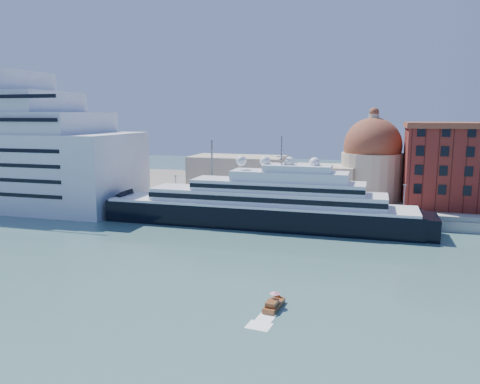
% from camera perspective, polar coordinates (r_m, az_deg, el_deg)
% --- Properties ---
extents(ground, '(400.00, 400.00, 0.00)m').
position_cam_1_polar(ground, '(94.15, 1.48, -7.49)').
color(ground, '#3A6562').
rests_on(ground, ground).
extents(quay, '(180.00, 10.00, 2.50)m').
position_cam_1_polar(quay, '(126.02, 5.39, -2.57)').
color(quay, gray).
rests_on(quay, ground).
extents(land, '(260.00, 72.00, 2.00)m').
position_cam_1_polar(land, '(165.86, 8.02, 0.21)').
color(land, slate).
rests_on(land, ground).
extents(quay_fence, '(180.00, 0.10, 1.20)m').
position_cam_1_polar(quay_fence, '(121.31, 5.00, -2.14)').
color(quay_fence, slate).
rests_on(quay_fence, quay).
extents(superyacht, '(87.66, 12.15, 26.20)m').
position_cam_1_polar(superyacht, '(116.40, 0.93, -1.89)').
color(superyacht, black).
rests_on(superyacht, ground).
extents(service_barge, '(11.68, 5.54, 2.52)m').
position_cam_1_polar(service_barge, '(125.73, -11.90, -3.01)').
color(service_barge, white).
rests_on(service_barge, ground).
extents(water_taxi, '(2.36, 5.48, 2.52)m').
position_cam_1_polar(water_taxi, '(68.89, 4.13, -13.51)').
color(water_taxi, brown).
rests_on(water_taxi, ground).
extents(church, '(66.00, 18.00, 25.50)m').
position_cam_1_polar(church, '(146.73, 9.63, 2.87)').
color(church, beige).
rests_on(church, land).
extents(lamp_posts, '(120.80, 2.40, 18.00)m').
position_cam_1_polar(lamp_posts, '(125.77, -0.38, 1.42)').
color(lamp_posts, slate).
rests_on(lamp_posts, quay).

